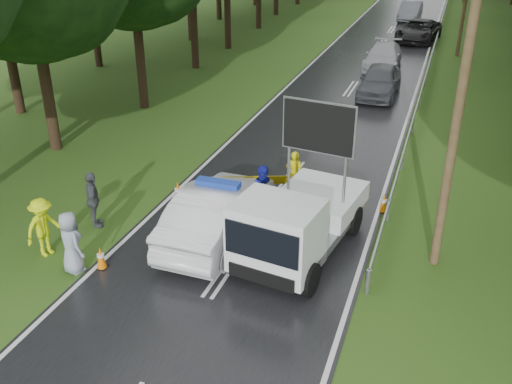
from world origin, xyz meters
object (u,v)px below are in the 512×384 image
at_px(queue_car_second, 383,56).
at_px(queue_car_fourth, 410,11).
at_px(work_truck, 296,222).
at_px(officer, 294,174).
at_px(queue_car_third, 419,31).
at_px(barrier, 245,184).
at_px(queue_car_first, 380,81).
at_px(civilian, 264,192).
at_px(police_sedan, 219,212).

relative_size(queue_car_second, queue_car_fourth, 1.03).
bearing_deg(queue_car_fourth, queue_car_second, -88.25).
relative_size(work_truck, officer, 3.35).
relative_size(work_truck, queue_car_second, 1.09).
bearing_deg(queue_car_third, queue_car_second, -91.88).
relative_size(barrier, officer, 1.62).
bearing_deg(officer, work_truck, 105.22).
height_order(officer, queue_car_first, officer).
xyz_separation_m(queue_car_second, queue_car_third, (1.38, 8.71, 0.06)).
distance_m(civilian, queue_car_second, 20.22).
height_order(police_sedan, queue_car_fourth, police_sedan).
relative_size(civilian, queue_car_second, 0.35).
bearing_deg(work_truck, police_sedan, -177.27).
distance_m(barrier, queue_car_third, 28.80).
relative_size(officer, queue_car_second, 0.32).
xyz_separation_m(queue_car_second, queue_car_fourth, (-0.03, 17.68, 0.08)).
xyz_separation_m(work_truck, barrier, (-2.28, 2.21, -0.24)).
xyz_separation_m(barrier, civilian, (0.75, -0.27, -0.01)).
xyz_separation_m(police_sedan, barrier, (0.07, 1.96, 0.01)).
height_order(police_sedan, queue_car_third, police_sedan).
distance_m(barrier, queue_car_second, 20.00).
height_order(civilian, queue_car_first, civilian).
relative_size(officer, queue_car_fourth, 0.33).
bearing_deg(civilian, police_sedan, -137.03).
relative_size(work_truck, barrier, 2.06).
distance_m(police_sedan, barrier, 1.96).
distance_m(work_truck, officer, 3.79).
height_order(officer, queue_car_fourth, officer).
relative_size(queue_car_first, queue_car_second, 0.95).
bearing_deg(officer, queue_car_third, -94.66).
bearing_deg(barrier, civilian, -40.96).
bearing_deg(queue_car_fourth, civilian, -89.74).
distance_m(police_sedan, queue_car_fourth, 39.61).
distance_m(police_sedan, work_truck, 2.37).
bearing_deg(police_sedan, queue_car_fourth, -91.29).
distance_m(barrier, officer, 1.89).
relative_size(police_sedan, barrier, 1.99).
relative_size(civilian, queue_car_third, 0.31).
relative_size(police_sedan, queue_car_fourth, 1.08).
xyz_separation_m(officer, queue_car_third, (1.84, 27.21, -0.03)).
bearing_deg(queue_car_second, queue_car_fourth, 89.44).
bearing_deg(queue_car_third, queue_car_first, -85.88).
bearing_deg(queue_car_third, police_sedan, -88.75).
distance_m(queue_car_first, queue_car_second, 6.03).
bearing_deg(queue_car_fourth, barrier, -90.88).
height_order(work_truck, queue_car_third, work_truck).
xyz_separation_m(work_truck, queue_car_first, (0.03, 16.13, -0.30)).
bearing_deg(queue_car_fourth, officer, -89.03).
bearing_deg(officer, queue_car_fourth, -91.48).
bearing_deg(queue_car_second, queue_car_first, -84.86).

